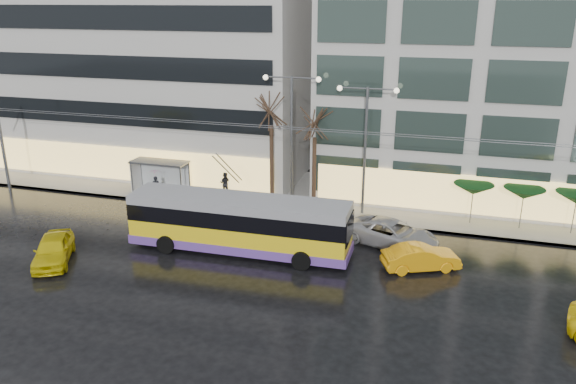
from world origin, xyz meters
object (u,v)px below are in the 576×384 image
at_px(street_lamp_near, 292,124).
at_px(trolleybus, 239,226).
at_px(taxi_a, 53,249).
at_px(bus_shelter, 157,169).

bearing_deg(street_lamp_near, trolleybus, -96.34).
xyz_separation_m(street_lamp_near, taxi_a, (-10.28, -12.04, -5.23)).
height_order(bus_shelter, street_lamp_near, street_lamp_near).
relative_size(trolleybus, street_lamp_near, 1.43).
bearing_deg(bus_shelter, street_lamp_near, 0.63).
bearing_deg(taxi_a, trolleybus, -3.68).
bearing_deg(bus_shelter, taxi_a, -89.51).
bearing_deg(street_lamp_near, taxi_a, -130.48).
xyz_separation_m(trolleybus, bus_shelter, (-9.52, 7.69, 0.35)).
distance_m(trolleybus, street_lamp_near, 8.99).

